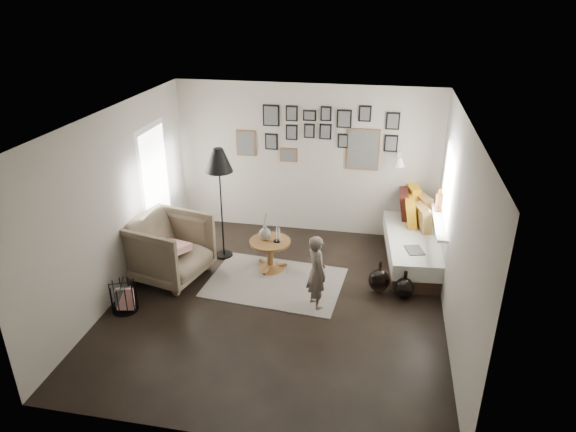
% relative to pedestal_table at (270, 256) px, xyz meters
% --- Properties ---
extents(ground, '(4.80, 4.80, 0.00)m').
position_rel_pedestal_table_xyz_m(ground, '(0.30, -0.86, -0.23)').
color(ground, black).
rests_on(ground, ground).
extents(wall_back, '(4.50, 0.00, 4.50)m').
position_rel_pedestal_table_xyz_m(wall_back, '(0.30, 1.54, 1.07)').
color(wall_back, '#A19A8D').
rests_on(wall_back, ground).
extents(wall_front, '(4.50, 0.00, 4.50)m').
position_rel_pedestal_table_xyz_m(wall_front, '(0.30, -3.26, 1.07)').
color(wall_front, '#A19A8D').
rests_on(wall_front, ground).
extents(wall_left, '(0.00, 4.80, 4.80)m').
position_rel_pedestal_table_xyz_m(wall_left, '(-1.95, -0.86, 1.07)').
color(wall_left, '#A19A8D').
rests_on(wall_left, ground).
extents(wall_right, '(0.00, 4.80, 4.80)m').
position_rel_pedestal_table_xyz_m(wall_right, '(2.55, -0.86, 1.07)').
color(wall_right, '#A19A8D').
rests_on(wall_right, ground).
extents(ceiling, '(4.80, 4.80, 0.00)m').
position_rel_pedestal_table_xyz_m(ceiling, '(0.30, -0.86, 2.37)').
color(ceiling, white).
rests_on(ceiling, wall_back).
extents(door_left, '(0.00, 2.14, 2.14)m').
position_rel_pedestal_table_xyz_m(door_left, '(-1.94, 0.34, 0.82)').
color(door_left, white).
rests_on(door_left, wall_left).
extents(window_right, '(0.15, 1.32, 1.30)m').
position_rel_pedestal_table_xyz_m(window_right, '(2.47, 0.48, 0.70)').
color(window_right, white).
rests_on(window_right, wall_right).
extents(gallery_wall, '(2.74, 0.03, 1.08)m').
position_rel_pedestal_table_xyz_m(gallery_wall, '(0.59, 1.52, 1.51)').
color(gallery_wall, brown).
rests_on(gallery_wall, wall_back).
extents(wall_sconce, '(0.18, 0.36, 0.16)m').
position_rel_pedestal_table_xyz_m(wall_sconce, '(1.85, 1.27, 1.23)').
color(wall_sconce, white).
rests_on(wall_sconce, wall_back).
extents(rug, '(2.06, 1.53, 0.01)m').
position_rel_pedestal_table_xyz_m(rug, '(0.16, -0.37, -0.22)').
color(rug, beige).
rests_on(rug, ground).
extents(pedestal_table, '(0.63, 0.63, 0.50)m').
position_rel_pedestal_table_xyz_m(pedestal_table, '(0.00, 0.00, 0.00)').
color(pedestal_table, brown).
rests_on(pedestal_table, ground).
extents(vase, '(0.18, 0.18, 0.45)m').
position_rel_pedestal_table_xyz_m(vase, '(-0.08, 0.02, 0.41)').
color(vase, black).
rests_on(vase, pedestal_table).
extents(candles, '(0.11, 0.11, 0.23)m').
position_rel_pedestal_table_xyz_m(candles, '(0.11, 0.00, 0.38)').
color(candles, black).
rests_on(candles, pedestal_table).
extents(daybed, '(1.07, 2.19, 1.03)m').
position_rel_pedestal_table_xyz_m(daybed, '(2.20, 0.79, 0.09)').
color(daybed, black).
rests_on(daybed, ground).
extents(magazine_on_daybed, '(0.30, 0.36, 0.02)m').
position_rel_pedestal_table_xyz_m(magazine_on_daybed, '(2.15, 0.14, 0.25)').
color(magazine_on_daybed, black).
rests_on(magazine_on_daybed, daybed).
extents(armchair, '(1.26, 1.24, 0.96)m').
position_rel_pedestal_table_xyz_m(armchair, '(-1.43, -0.49, 0.25)').
color(armchair, brown).
rests_on(armchair, ground).
extents(armchair_cushion, '(0.54, 0.55, 0.20)m').
position_rel_pedestal_table_xyz_m(armchair_cushion, '(-1.40, -0.44, 0.25)').
color(armchair_cushion, silver).
rests_on(armchair_cushion, armchair).
extents(floor_lamp, '(0.42, 0.42, 1.82)m').
position_rel_pedestal_table_xyz_m(floor_lamp, '(-0.84, 0.28, 1.34)').
color(floor_lamp, black).
rests_on(floor_lamp, ground).
extents(magazine_basket, '(0.43, 0.43, 0.42)m').
position_rel_pedestal_table_xyz_m(magazine_basket, '(-1.70, -1.44, -0.02)').
color(magazine_basket, black).
rests_on(magazine_basket, ground).
extents(demijohn_large, '(0.31, 0.31, 0.47)m').
position_rel_pedestal_table_xyz_m(demijohn_large, '(1.67, -0.31, -0.05)').
color(demijohn_large, black).
rests_on(demijohn_large, ground).
extents(demijohn_small, '(0.27, 0.27, 0.43)m').
position_rel_pedestal_table_xyz_m(demijohn_small, '(2.02, -0.43, -0.07)').
color(demijohn_small, black).
rests_on(demijohn_small, ground).
extents(child, '(0.43, 0.47, 1.07)m').
position_rel_pedestal_table_xyz_m(child, '(0.83, -0.85, 0.31)').
color(child, '#5F544B').
rests_on(child, ground).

